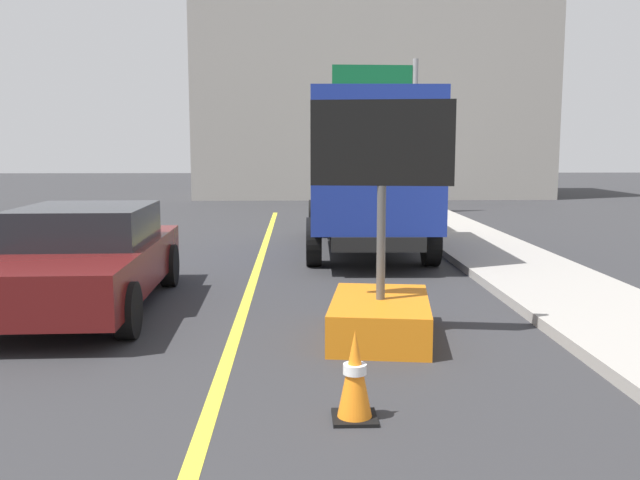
# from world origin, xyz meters

# --- Properties ---
(lane_center_stripe) EXTENTS (0.14, 36.00, 0.01)m
(lane_center_stripe) POSITION_xyz_m (0.00, 6.00, 0.00)
(lane_center_stripe) COLOR yellow
(lane_center_stripe) RESTS_ON ground
(arrow_board_trailer) EXTENTS (1.60, 1.94, 2.70)m
(arrow_board_trailer) POSITION_xyz_m (1.68, 8.68, 0.48)
(arrow_board_trailer) COLOR orange
(arrow_board_trailer) RESTS_ON ground
(box_truck) EXTENTS (2.58, 6.70, 3.19)m
(box_truck) POSITION_xyz_m (2.17, 15.34, 1.75)
(box_truck) COLOR black
(box_truck) RESTS_ON ground
(pickup_car) EXTENTS (2.13, 4.64, 1.38)m
(pickup_car) POSITION_xyz_m (-2.16, 10.27, 0.70)
(pickup_car) COLOR #591414
(pickup_car) RESTS_ON ground
(highway_guide_sign) EXTENTS (2.79, 0.21, 5.00)m
(highway_guide_sign) POSITION_xyz_m (3.78, 23.57, 3.42)
(highway_guide_sign) COLOR gray
(highway_guide_sign) RESTS_ON ground
(far_building_block) EXTENTS (15.14, 6.24, 9.77)m
(far_building_block) POSITION_xyz_m (3.98, 32.35, 4.89)
(far_building_block) COLOR gray
(far_building_block) RESTS_ON ground
(traffic_cone_mid_lane) EXTENTS (0.36, 0.36, 0.74)m
(traffic_cone_mid_lane) POSITION_xyz_m (1.18, 6.28, 0.36)
(traffic_cone_mid_lane) COLOR black
(traffic_cone_mid_lane) RESTS_ON ground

